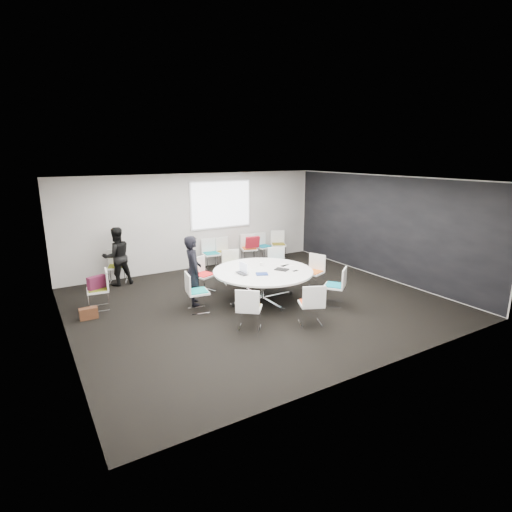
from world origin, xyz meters
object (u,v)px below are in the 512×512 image
chair_ring_g (311,312)px  laptop (244,273)px  chair_ring_d (204,282)px  chair_ring_h (335,293)px  chair_ring_c (232,273)px  cup (261,264)px  chair_ring_e (197,299)px  maroon_bag (97,282)px  conference_table (263,278)px  chair_back_b (226,258)px  chair_back_e (278,250)px  chair_spare_left (99,297)px  chair_back_c (249,254)px  brown_bag (89,313)px  person_back (117,256)px  chair_ring_f (249,317)px  chair_ring_a (313,279)px  chair_person_back (117,273)px  chair_back_a (211,259)px  chair_back_d (263,252)px  chair_ring_b (277,271)px  person_main (193,270)px

chair_ring_g → laptop: chair_ring_g is taller
chair_ring_d → chair_ring_h: (2.21, -2.30, 0.00)m
chair_ring_c → chair_ring_h: same height
chair_ring_h → cup: (-1.08, 1.42, 0.50)m
chair_ring_e → maroon_bag: (-1.82, 1.25, 0.34)m
conference_table → chair_back_b: size_ratio=2.62×
chair_back_e → chair_spare_left: size_ratio=1.00×
chair_ring_g → maroon_bag: size_ratio=2.20×
chair_back_c → brown_bag: chair_back_c is taller
chair_ring_g → chair_back_e: bearing=87.2°
chair_ring_e → brown_bag: bearing=-101.7°
laptop → chair_ring_e: bearing=78.9°
conference_table → person_back: 3.95m
chair_ring_f → cup: 2.08m
chair_ring_a → chair_person_back: 5.15m
chair_back_a → chair_back_c: 1.30m
chair_back_e → maroon_bag: chair_back_e is taller
chair_spare_left → cup: chair_spare_left is taller
chair_person_back → brown_bag: size_ratio=2.44×
chair_ring_c → chair_ring_e: same height
conference_table → chair_ring_c: size_ratio=2.62×
laptop → chair_back_c: bearing=-35.1°
maroon_bag → cup: bearing=-16.6°
brown_bag → chair_back_a: bearing=29.6°
chair_ring_a → conference_table: bearing=69.8°
chair_back_b → chair_ring_a: bearing=94.6°
chair_back_a → chair_back_c: (1.30, -0.01, 0.00)m
person_back → brown_bag: 2.35m
chair_ring_c → chair_back_b: (0.61, 1.57, 0.00)m
laptop → cup: size_ratio=3.98×
conference_table → chair_ring_a: size_ratio=2.62×
chair_ring_d → chair_spare_left: bearing=-25.2°
chair_ring_d → chair_back_a: bearing=-140.5°
chair_ring_e → chair_back_d: size_ratio=1.00×
chair_ring_f → chair_back_e: 5.64m
chair_person_back → person_back: (-0.00, -0.16, 0.49)m
chair_back_d → chair_ring_b: bearing=62.5°
chair_ring_d → chair_ring_g: (1.06, -2.90, 0.00)m
chair_ring_c → chair_ring_d: same height
chair_back_e → laptop: size_ratio=2.45×
chair_ring_f → chair_ring_h: bearing=42.9°
chair_back_d → chair_spare_left: 5.59m
person_back → chair_back_a: bearing=177.2°
chair_ring_d → chair_back_a: 2.15m
brown_bag → chair_ring_f: bearing=-39.9°
chair_ring_g → chair_person_back: bearing=143.9°
chair_ring_d → chair_spare_left: (-2.43, 0.18, 0.00)m
chair_ring_c → brown_bag: chair_ring_c is taller
chair_back_e → person_main: size_ratio=0.55×
brown_bag → person_main: bearing=-8.0°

